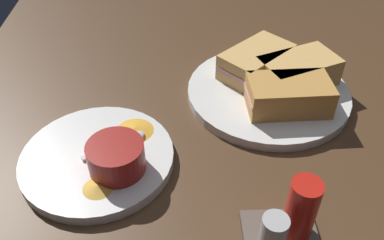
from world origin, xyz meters
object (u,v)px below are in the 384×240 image
object	(u,v)px
ramekin_dark_sauce	(258,61)
sandwich_half_extra	(256,62)
plate_chips_companion	(98,158)
sandwich_half_near	(289,95)
ramekin_light_gravy	(116,156)
spoon_by_gravy_ramekin	(127,140)
spoon_by_dark_ramekin	(268,85)
sandwich_half_far	(298,71)
plate_sandwich_main	(269,93)
condiment_caddy	(288,226)

from	to	relation	value
ramekin_dark_sauce	sandwich_half_extra	bearing A→B (deg)	62.46
plate_chips_companion	sandwich_half_near	bearing A→B (deg)	-161.47
ramekin_dark_sauce	ramekin_light_gravy	distance (cm)	33.17
ramekin_dark_sauce	spoon_by_gravy_ramekin	size ratio (longest dim) A/B	0.79
spoon_by_dark_ramekin	ramekin_light_gravy	bearing A→B (deg)	37.01
sandwich_half_far	spoon_by_dark_ramekin	distance (cm)	5.82
plate_sandwich_main	sandwich_half_extra	world-z (taller)	sandwich_half_extra
sandwich_half_extra	ramekin_dark_sauce	xyz separation A→B (cm)	(-0.61, -1.18, -0.54)
ramekin_dark_sauce	ramekin_light_gravy	bearing A→B (deg)	45.71
plate_sandwich_main	sandwich_half_far	distance (cm)	6.19
spoon_by_gravy_ramekin	spoon_by_dark_ramekin	bearing A→B (deg)	-150.93
sandwich_half_near	condiment_caddy	distance (cm)	24.78
sandwich_half_far	plate_chips_companion	distance (cm)	36.76
ramekin_dark_sauce	plate_chips_companion	distance (cm)	33.87
plate_sandwich_main	sandwich_half_near	distance (cm)	6.19
sandwich_half_near	spoon_by_dark_ramekin	size ratio (longest dim) A/B	1.35
plate_chips_companion	condiment_caddy	xyz separation A→B (cm)	(-24.14, 14.33, 2.61)
sandwich_half_extra	ramekin_light_gravy	xyz separation A→B (cm)	(22.54, 22.56, -0.12)
sandwich_half_far	sandwich_half_extra	world-z (taller)	same
sandwich_half_near	spoon_by_gravy_ramekin	xyz separation A→B (cm)	(25.40, 7.43, -2.04)
plate_sandwich_main	sandwich_half_extra	size ratio (longest dim) A/B	1.89
sandwich_half_far	spoon_by_dark_ramekin	size ratio (longest dim) A/B	1.50
ramekin_light_gravy	sandwich_half_far	bearing A→B (deg)	-146.52
sandwich_half_far	sandwich_half_near	bearing A→B (deg)	64.98
ramekin_dark_sauce	condiment_caddy	size ratio (longest dim) A/B	0.77
sandwich_half_extra	plate_chips_companion	size ratio (longest dim) A/B	0.67
spoon_by_dark_ramekin	condiment_caddy	xyz separation A→B (cm)	(3.17, 29.70, 1.44)
ramekin_dark_sauce	sandwich_half_far	bearing A→B (deg)	144.84
sandwich_half_far	condiment_caddy	bearing A→B (deg)	74.71
sandwich_half_far	plate_chips_companion	world-z (taller)	sandwich_half_far
ramekin_light_gravy	spoon_by_dark_ramekin	bearing A→B (deg)	-142.99
ramekin_dark_sauce	spoon_by_dark_ramekin	size ratio (longest dim) A/B	0.73
condiment_caddy	sandwich_half_near	bearing A→B (deg)	-102.37
sandwich_half_far	ramekin_light_gravy	distance (cm)	35.16
sandwich_half_extra	spoon_by_dark_ramekin	size ratio (longest dim) A/B	1.48
ramekin_light_gravy	spoon_by_gravy_ramekin	size ratio (longest dim) A/B	0.84
sandwich_half_near	plate_chips_companion	xyz separation A→B (cm)	(29.45, 9.87, -3.20)
sandwich_half_near	plate_chips_companion	distance (cm)	31.22
spoon_by_gravy_ramekin	plate_sandwich_main	bearing A→B (deg)	-152.25
plate_sandwich_main	ramekin_light_gravy	distance (cm)	30.19
plate_chips_companion	ramekin_light_gravy	distance (cm)	5.27
ramekin_light_gravy	spoon_by_gravy_ramekin	distance (cm)	5.57
sandwich_half_far	plate_sandwich_main	bearing A→B (deg)	19.98
spoon_by_dark_ramekin	ramekin_light_gravy	size ratio (longest dim) A/B	1.28
plate_sandwich_main	plate_chips_companion	world-z (taller)	same
sandwich_half_near	ramekin_dark_sauce	distance (cm)	11.54
sandwich_half_near	sandwich_half_far	distance (cm)	7.49
plate_chips_companion	spoon_by_gravy_ramekin	bearing A→B (deg)	-148.97
plate_sandwich_main	plate_chips_companion	bearing A→B (deg)	28.24
sandwich_half_near	sandwich_half_extra	bearing A→B (deg)	-70.02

